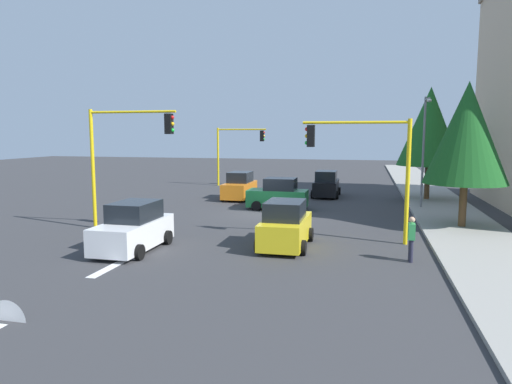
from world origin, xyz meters
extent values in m
plane|color=#353538|center=(0.00, 0.00, 0.00)|extent=(120.00, 120.00, 0.00)
cube|color=gray|center=(-5.00, 10.50, 0.07)|extent=(80.00, 4.00, 0.15)
cube|color=silver|center=(12.30, -3.00, 0.01)|extent=(2.20, 0.36, 0.01)
cone|color=silver|center=(11.00, -3.00, 0.01)|extent=(0.01, 1.10, 1.10)
cone|color=silver|center=(17.00, -3.00, 0.01)|extent=(0.01, 1.10, 1.10)
cylinder|color=yellow|center=(6.00, -7.50, 2.97)|extent=(0.18, 0.18, 5.93)
cylinder|color=yellow|center=(6.00, -5.25, 5.78)|extent=(0.12, 4.50, 0.12)
cube|color=black|center=(6.00, -3.36, 5.20)|extent=(0.36, 0.32, 0.96)
sphere|color=red|center=(6.00, -3.18, 5.50)|extent=(0.18, 0.18, 0.18)
sphere|color=yellow|center=(6.00, -3.18, 5.20)|extent=(0.18, 0.18, 0.18)
sphere|color=green|center=(6.00, -3.18, 4.90)|extent=(0.18, 0.18, 0.18)
cylinder|color=yellow|center=(-14.00, -7.50, 2.64)|extent=(0.18, 0.18, 5.28)
cylinder|color=yellow|center=(-14.00, -5.25, 5.13)|extent=(0.12, 4.50, 0.12)
cube|color=black|center=(-14.00, -3.36, 4.55)|extent=(0.36, 0.32, 0.96)
sphere|color=red|center=(-14.00, -3.18, 4.85)|extent=(0.18, 0.18, 0.18)
sphere|color=yellow|center=(-14.00, -3.18, 4.55)|extent=(0.18, 0.18, 0.18)
sphere|color=green|center=(-14.00, -3.18, 4.25)|extent=(0.18, 0.18, 0.18)
cylinder|color=yellow|center=(6.00, 7.50, 2.68)|extent=(0.18, 0.18, 5.37)
cylinder|color=yellow|center=(6.00, 5.25, 5.22)|extent=(0.12, 4.50, 0.12)
cube|color=black|center=(6.00, 3.36, 4.64)|extent=(0.36, 0.32, 0.96)
sphere|color=red|center=(6.00, 3.18, 4.94)|extent=(0.18, 0.18, 0.18)
sphere|color=yellow|center=(6.00, 3.18, 4.64)|extent=(0.18, 0.18, 0.18)
sphere|color=green|center=(6.00, 3.18, 4.34)|extent=(0.18, 0.18, 0.18)
cylinder|color=slate|center=(-4.00, 9.20, 3.50)|extent=(0.14, 0.14, 7.00)
cylinder|color=slate|center=(-3.10, 9.20, 6.80)|extent=(1.80, 0.10, 0.10)
ellipsoid|color=silver|center=(-2.20, 9.20, 6.65)|extent=(0.56, 0.28, 0.20)
cylinder|color=brown|center=(-8.00, 10.00, 1.36)|extent=(0.36, 0.36, 2.73)
cone|color=#1E6023|center=(-8.00, 10.00, 5.25)|extent=(4.36, 4.36, 5.45)
cylinder|color=brown|center=(2.00, 10.50, 1.25)|extent=(0.36, 0.36, 2.49)
cone|color=#19511E|center=(2.00, 10.50, 4.78)|extent=(3.98, 3.98, 4.98)
cube|color=#1E7238|center=(-2.00, 0.36, 0.69)|extent=(1.78, 3.72, 1.05)
cube|color=black|center=(-2.00, 0.54, 1.60)|extent=(1.57, 1.94, 0.76)
cylinder|color=black|center=(-1.05, -0.80, 0.30)|extent=(0.20, 0.60, 0.60)
cylinder|color=black|center=(-2.95, -0.80, 0.30)|extent=(0.20, 0.60, 0.60)
cylinder|color=black|center=(-1.05, 1.51, 0.30)|extent=(0.20, 0.60, 0.60)
cylinder|color=black|center=(-2.95, 1.51, 0.30)|extent=(0.20, 0.60, 0.60)
cube|color=yellow|center=(7.61, 2.55, 0.69)|extent=(3.96, 1.71, 1.05)
cube|color=black|center=(7.81, 2.55, 1.60)|extent=(2.06, 1.51, 0.76)
cylinder|color=black|center=(6.39, 1.63, 0.30)|extent=(0.60, 0.20, 0.60)
cylinder|color=black|center=(6.39, 3.46, 0.30)|extent=(0.60, 0.20, 0.60)
cylinder|color=black|center=(8.84, 1.63, 0.30)|extent=(0.60, 0.20, 0.60)
cylinder|color=black|center=(8.84, 3.46, 0.30)|extent=(0.60, 0.20, 0.60)
cube|color=white|center=(9.68, -3.40, 0.69)|extent=(4.17, 1.76, 1.05)
cube|color=black|center=(9.47, -3.40, 1.60)|extent=(2.17, 1.55, 0.76)
cylinder|color=black|center=(10.97, -2.46, 0.30)|extent=(0.60, 0.20, 0.60)
cylinder|color=black|center=(10.97, -4.34, 0.30)|extent=(0.60, 0.20, 0.60)
cylinder|color=black|center=(8.39, -2.46, 0.30)|extent=(0.60, 0.20, 0.60)
cylinder|color=black|center=(8.39, -4.34, 0.30)|extent=(0.60, 0.20, 0.60)
cube|color=black|center=(-8.61, 2.86, 0.69)|extent=(3.97, 1.70, 1.05)
cube|color=black|center=(-8.41, 2.86, 1.60)|extent=(2.06, 1.50, 0.76)
cylinder|color=black|center=(-9.84, 1.95, 0.30)|extent=(0.60, 0.20, 0.60)
cylinder|color=black|center=(-9.84, 3.77, 0.30)|extent=(0.60, 0.20, 0.60)
cylinder|color=black|center=(-7.38, 1.95, 0.30)|extent=(0.60, 0.20, 0.60)
cylinder|color=black|center=(-7.38, 3.77, 0.30)|extent=(0.60, 0.20, 0.60)
cube|color=orange|center=(-5.78, -3.19, 0.69)|extent=(4.02, 1.71, 1.05)
cube|color=black|center=(-5.98, -3.19, 1.60)|extent=(2.09, 1.51, 0.76)
cylinder|color=black|center=(-4.53, -2.28, 0.30)|extent=(0.60, 0.20, 0.60)
cylinder|color=black|center=(-4.53, -4.11, 0.30)|extent=(0.60, 0.20, 0.60)
cylinder|color=black|center=(-7.03, -2.28, 0.30)|extent=(0.60, 0.20, 0.60)
cylinder|color=black|center=(-7.03, -4.11, 0.30)|extent=(0.60, 0.20, 0.60)
cylinder|color=#262638|center=(8.94, 7.47, 0.42)|extent=(0.16, 0.16, 0.85)
cylinder|color=#262638|center=(8.74, 7.47, 0.42)|extent=(0.16, 0.16, 0.85)
cube|color=green|center=(8.84, 7.47, 1.15)|extent=(0.40, 0.24, 0.60)
sphere|color=tan|center=(8.84, 7.47, 1.59)|extent=(0.22, 0.22, 0.22)
camera|label=1|loc=(26.46, 5.77, 4.73)|focal=32.41mm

